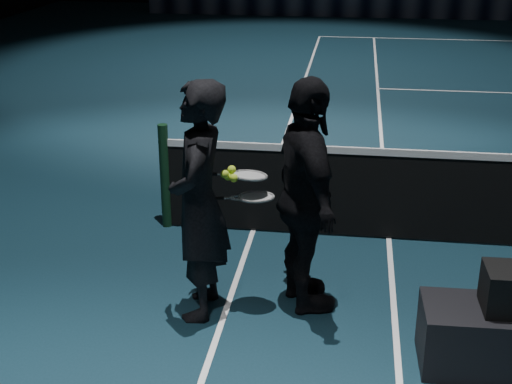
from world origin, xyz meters
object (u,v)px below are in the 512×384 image
Objects in this scene: racket_upper at (249,175)px; tennis_balls at (231,175)px; player_a at (199,202)px; player_b at (307,198)px; racket_lower at (256,197)px.

tennis_balls is (-0.13, -0.07, 0.02)m from racket_upper.
racket_upper is (0.38, 0.14, 0.19)m from player_a.
player_a and player_b have the same top height.
player_a is at bearing -164.73° from tennis_balls.
tennis_balls is (0.25, 0.07, 0.21)m from player_a.
tennis_balls is at bearing 178.53° from racket_lower.
racket_lower is (0.44, 0.11, 0.02)m from player_a.
tennis_balls reaches higher than racket_lower.
player_a reaches higher than racket_lower.
player_a is 0.45m from racket_upper.
player_a is 0.33m from tennis_balls.
player_b is at bearing 0.00° from racket_lower.
racket_lower is (-0.39, -0.10, 0.02)m from player_b.
player_a is 16.16× the size of tennis_balls.
player_b is 2.85× the size of racket_upper.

